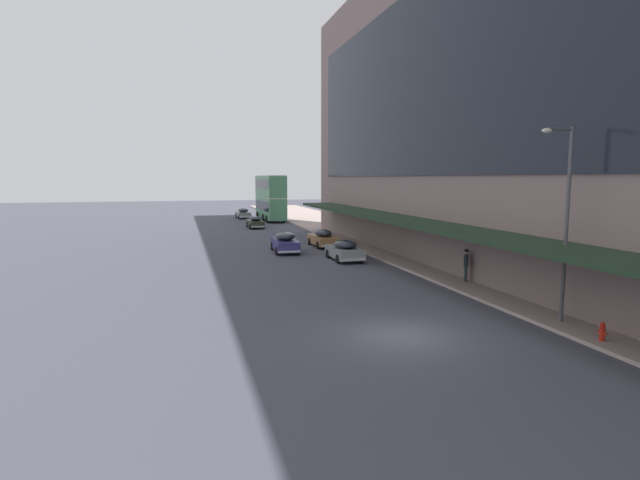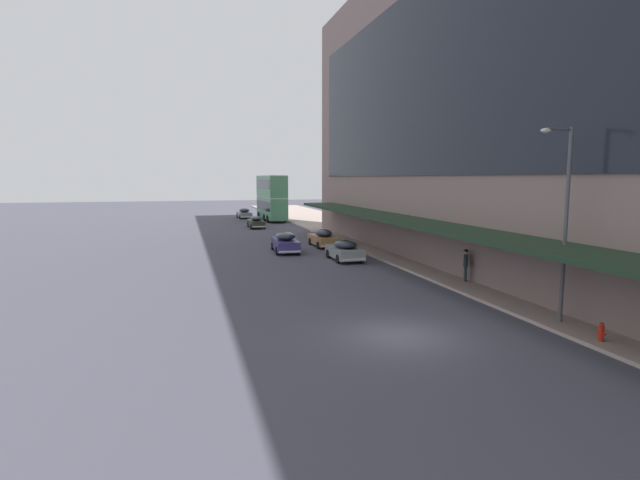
# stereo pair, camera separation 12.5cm
# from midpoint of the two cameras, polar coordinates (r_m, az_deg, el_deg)

# --- Properties ---
(ground) EXTENTS (240.00, 240.00, 0.00)m
(ground) POSITION_cam_midpoint_polar(r_m,az_deg,el_deg) (19.91, 9.03, -10.72)
(ground) COLOR #43424E
(sidewalk_kerb) EXTENTS (10.00, 180.00, 0.15)m
(sidewalk_kerb) POSITION_cam_midpoint_polar(r_m,az_deg,el_deg) (26.30, 31.58, -7.13)
(sidewalk_kerb) COLOR #A89189
(sidewalk_kerb) RESTS_ON ground
(transit_bus_kerbside_front) EXTENTS (2.87, 10.96, 6.42)m
(transit_bus_kerbside_front) POSITION_cam_midpoint_polar(r_m,az_deg,el_deg) (71.70, -5.75, 4.99)
(transit_bus_kerbside_front) COLOR #498A60
(transit_bus_kerbside_front) RESTS_ON ground
(sedan_second_near) EXTENTS (2.13, 5.09, 1.66)m
(sedan_second_near) POSITION_cam_midpoint_polar(r_m,az_deg,el_deg) (41.07, -4.12, -0.25)
(sedan_second_near) COLOR navy
(sedan_second_near) RESTS_ON ground
(sedan_trailing_mid) EXTENTS (1.76, 4.65, 1.46)m
(sedan_trailing_mid) POSITION_cam_midpoint_polar(r_m,az_deg,el_deg) (61.23, -7.47, 2.05)
(sedan_trailing_mid) COLOR #2B3220
(sedan_trailing_mid) RESTS_ON ground
(sedan_oncoming_front) EXTENTS (1.82, 4.68, 1.57)m
(sedan_oncoming_front) POSITION_cam_midpoint_polar(r_m,az_deg,el_deg) (44.19, 0.21, 0.23)
(sedan_oncoming_front) COLOR #9D6C3F
(sedan_oncoming_front) RESTS_ON ground
(sedan_far_back) EXTENTS (1.99, 4.94, 1.54)m
(sedan_far_back) POSITION_cam_midpoint_polar(r_m,az_deg,el_deg) (76.31, -8.83, 3.04)
(sedan_far_back) COLOR gray
(sedan_far_back) RESTS_ON ground
(sedan_lead_mid) EXTENTS (2.02, 4.46, 1.51)m
(sedan_lead_mid) POSITION_cam_midpoint_polar(r_m,az_deg,el_deg) (36.96, 2.73, -1.17)
(sedan_lead_mid) COLOR gray
(sedan_lead_mid) RESTS_ON ground
(pedestrian_at_kerb) EXTENTS (0.42, 0.53, 1.86)m
(pedestrian_at_kerb) POSITION_cam_midpoint_polar(r_m,az_deg,el_deg) (29.88, 16.22, -2.59)
(pedestrian_at_kerb) COLOR #212E33
(pedestrian_at_kerb) RESTS_ON sidewalk_kerb
(street_lamp) EXTENTS (1.50, 0.28, 7.93)m
(street_lamp) POSITION_cam_midpoint_polar(r_m,az_deg,el_deg) (22.40, 25.98, 2.89)
(street_lamp) COLOR #4C4C51
(street_lamp) RESTS_ON sidewalk_kerb
(fire_hydrant) EXTENTS (0.20, 0.40, 0.70)m
(fire_hydrant) POSITION_cam_midpoint_polar(r_m,az_deg,el_deg) (21.16, 29.41, -9.10)
(fire_hydrant) COLOR red
(fire_hydrant) RESTS_ON sidewalk_kerb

